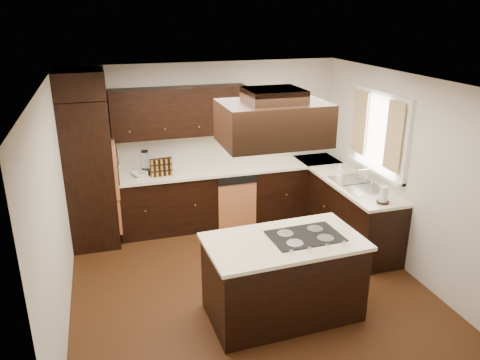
{
  "coord_description": "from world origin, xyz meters",
  "views": [
    {
      "loc": [
        -1.53,
        -4.84,
        3.22
      ],
      "look_at": [
        0.1,
        0.6,
        1.15
      ],
      "focal_mm": 35.0,
      "sensor_mm": 36.0,
      "label": 1
    }
  ],
  "objects_px": {
    "oven_column": "(90,173)",
    "island": "(283,279)",
    "range_hood": "(273,123)",
    "spice_rack": "(161,167)"
  },
  "relations": [
    {
      "from": "oven_column",
      "to": "island",
      "type": "relative_size",
      "value": 1.31
    },
    {
      "from": "oven_column",
      "to": "range_hood",
      "type": "bearing_deg",
      "value": -50.26
    },
    {
      "from": "island",
      "to": "range_hood",
      "type": "xyz_separation_m",
      "value": [
        -0.1,
        0.17,
        1.72
      ]
    },
    {
      "from": "island",
      "to": "range_hood",
      "type": "bearing_deg",
      "value": 118.14
    },
    {
      "from": "island",
      "to": "range_hood",
      "type": "height_order",
      "value": "range_hood"
    },
    {
      "from": "island",
      "to": "spice_rack",
      "type": "bearing_deg",
      "value": 109.23
    },
    {
      "from": "oven_column",
      "to": "spice_rack",
      "type": "xyz_separation_m",
      "value": [
        1.0,
        0.01,
        -0.01
      ]
    },
    {
      "from": "oven_column",
      "to": "spice_rack",
      "type": "distance_m",
      "value": 1.0
    },
    {
      "from": "island",
      "to": "spice_rack",
      "type": "relative_size",
      "value": 5.1
    },
    {
      "from": "island",
      "to": "spice_rack",
      "type": "xyz_separation_m",
      "value": [
        -0.97,
        2.43,
        0.61
      ]
    }
  ]
}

